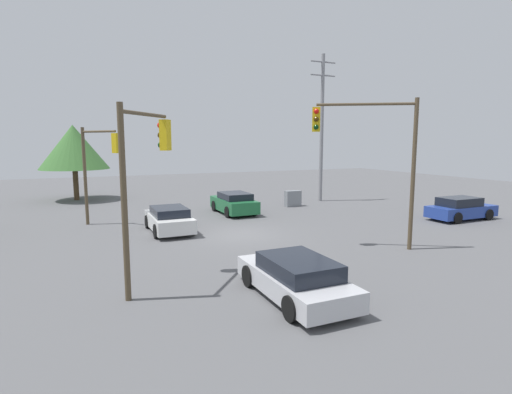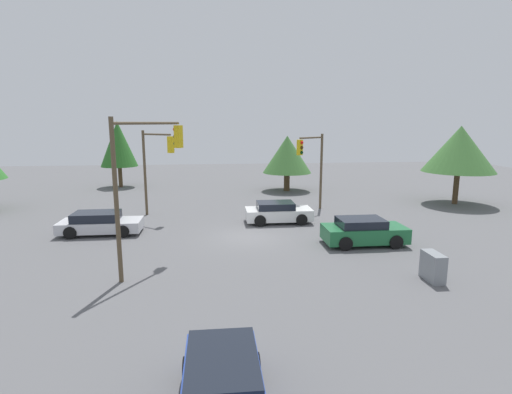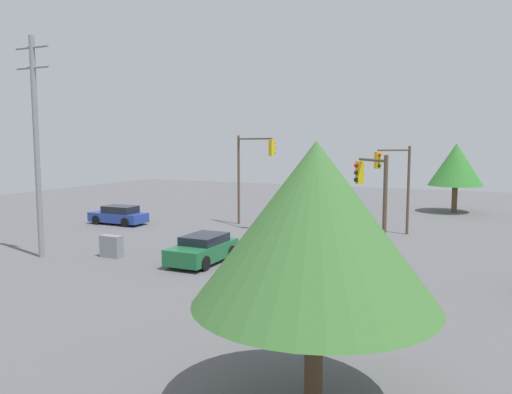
{
  "view_description": "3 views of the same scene",
  "coord_description": "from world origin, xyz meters",
  "px_view_note": "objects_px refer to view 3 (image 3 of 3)",
  "views": [
    {
      "loc": [
        7.39,
        18.53,
        4.67
      ],
      "look_at": [
        -0.4,
        1.23,
        2.07
      ],
      "focal_mm": 28.0,
      "sensor_mm": 36.0,
      "label": 1
    },
    {
      "loc": [
        -21.45,
        1.92,
        6.32
      ],
      "look_at": [
        -3.11,
        -0.03,
        2.86
      ],
      "focal_mm": 28.0,
      "sensor_mm": 36.0,
      "label": 2
    },
    {
      "loc": [
        10.8,
        -27.04,
        6.03
      ],
      "look_at": [
        -1.52,
        -0.46,
        2.82
      ],
      "focal_mm": 35.0,
      "sensor_mm": 36.0,
      "label": 3
    }
  ],
  "objects_px": {
    "traffic_signal_aux": "(251,164)",
    "traffic_signal_cross": "(373,195)",
    "sedan_silver": "(345,217)",
    "sedan_white": "(323,245)",
    "sedan_blue": "(119,215)",
    "electrical_cabinet": "(111,246)",
    "traffic_signal_main": "(396,175)",
    "sedan_green": "(203,249)"
  },
  "relations": [
    {
      "from": "sedan_green",
      "to": "traffic_signal_main",
      "type": "xyz_separation_m",
      "value": [
        7.5,
        11.57,
        3.23
      ]
    },
    {
      "from": "sedan_blue",
      "to": "traffic_signal_aux",
      "type": "bearing_deg",
      "value": -72.21
    },
    {
      "from": "sedan_white",
      "to": "electrical_cabinet",
      "type": "xyz_separation_m",
      "value": [
        -10.1,
        -4.71,
        -0.08
      ]
    },
    {
      "from": "sedan_blue",
      "to": "traffic_signal_cross",
      "type": "distance_m",
      "value": 21.47
    },
    {
      "from": "traffic_signal_cross",
      "to": "electrical_cabinet",
      "type": "bearing_deg",
      "value": 59.12
    },
    {
      "from": "traffic_signal_main",
      "to": "traffic_signal_cross",
      "type": "xyz_separation_m",
      "value": [
        0.78,
        -10.83,
        -0.19
      ]
    },
    {
      "from": "sedan_silver",
      "to": "electrical_cabinet",
      "type": "xyz_separation_m",
      "value": [
        -8.54,
        -15.3,
        -0.05
      ]
    },
    {
      "from": "traffic_signal_cross",
      "to": "sedan_silver",
      "type": "bearing_deg",
      "value": -19.06
    },
    {
      "from": "sedan_blue",
      "to": "traffic_signal_cross",
      "type": "relative_size",
      "value": 0.78
    },
    {
      "from": "sedan_silver",
      "to": "traffic_signal_main",
      "type": "distance_m",
      "value": 5.83
    },
    {
      "from": "sedan_silver",
      "to": "electrical_cabinet",
      "type": "distance_m",
      "value": 17.52
    },
    {
      "from": "sedan_green",
      "to": "electrical_cabinet",
      "type": "relative_size",
      "value": 3.59
    },
    {
      "from": "sedan_green",
      "to": "sedan_white",
      "type": "height_order",
      "value": "sedan_green"
    },
    {
      "from": "traffic_signal_aux",
      "to": "traffic_signal_cross",
      "type": "bearing_deg",
      "value": -11.72
    },
    {
      "from": "sedan_blue",
      "to": "traffic_signal_main",
      "type": "distance_m",
      "value": 19.97
    },
    {
      "from": "sedan_silver",
      "to": "electrical_cabinet",
      "type": "relative_size",
      "value": 3.84
    },
    {
      "from": "sedan_blue",
      "to": "traffic_signal_aux",
      "type": "height_order",
      "value": "traffic_signal_aux"
    },
    {
      "from": "sedan_green",
      "to": "traffic_signal_aux",
      "type": "bearing_deg",
      "value": -77.47
    },
    {
      "from": "sedan_white",
      "to": "sedan_silver",
      "type": "relative_size",
      "value": 0.92
    },
    {
      "from": "sedan_white",
      "to": "traffic_signal_aux",
      "type": "xyz_separation_m",
      "value": [
        -7.47,
        6.96,
        3.84
      ]
    },
    {
      "from": "sedan_silver",
      "to": "traffic_signal_main",
      "type": "xyz_separation_m",
      "value": [
        3.96,
        -2.73,
        3.29
      ]
    },
    {
      "from": "traffic_signal_main",
      "to": "traffic_signal_aux",
      "type": "distance_m",
      "value": 9.93
    },
    {
      "from": "sedan_white",
      "to": "sedan_silver",
      "type": "distance_m",
      "value": 10.7
    },
    {
      "from": "sedan_green",
      "to": "traffic_signal_main",
      "type": "relative_size",
      "value": 0.73
    },
    {
      "from": "sedan_white",
      "to": "sedan_green",
      "type": "bearing_deg",
      "value": 36.09
    },
    {
      "from": "traffic_signal_main",
      "to": "traffic_signal_cross",
      "type": "height_order",
      "value": "traffic_signal_main"
    },
    {
      "from": "sedan_silver",
      "to": "sedan_white",
      "type": "bearing_deg",
      "value": 98.37
    },
    {
      "from": "sedan_silver",
      "to": "traffic_signal_cross",
      "type": "xyz_separation_m",
      "value": [
        4.74,
        -13.56,
        3.1
      ]
    },
    {
      "from": "sedan_green",
      "to": "electrical_cabinet",
      "type": "xyz_separation_m",
      "value": [
        -5.0,
        -0.99,
        -0.11
      ]
    },
    {
      "from": "sedan_green",
      "to": "traffic_signal_aux",
      "type": "distance_m",
      "value": 11.58
    },
    {
      "from": "sedan_white",
      "to": "traffic_signal_cross",
      "type": "bearing_deg",
      "value": 136.97
    },
    {
      "from": "sedan_green",
      "to": "electrical_cabinet",
      "type": "bearing_deg",
      "value": 11.21
    },
    {
      "from": "sedan_white",
      "to": "traffic_signal_cross",
      "type": "height_order",
      "value": "traffic_signal_cross"
    },
    {
      "from": "sedan_blue",
      "to": "electrical_cabinet",
      "type": "xyz_separation_m",
      "value": [
        6.81,
        -8.64,
        -0.08
      ]
    },
    {
      "from": "electrical_cabinet",
      "to": "sedan_silver",
      "type": "bearing_deg",
      "value": 60.82
    },
    {
      "from": "sedan_blue",
      "to": "traffic_signal_aux",
      "type": "distance_m",
      "value": 10.63
    },
    {
      "from": "electrical_cabinet",
      "to": "sedan_green",
      "type": "bearing_deg",
      "value": 11.21
    },
    {
      "from": "traffic_signal_main",
      "to": "electrical_cabinet",
      "type": "xyz_separation_m",
      "value": [
        -12.5,
        -12.57,
        -3.34
      ]
    },
    {
      "from": "sedan_white",
      "to": "traffic_signal_main",
      "type": "distance_m",
      "value": 8.84
    },
    {
      "from": "sedan_green",
      "to": "electrical_cabinet",
      "type": "distance_m",
      "value": 5.1
    },
    {
      "from": "electrical_cabinet",
      "to": "traffic_signal_aux",
      "type": "bearing_deg",
      "value": 77.29
    },
    {
      "from": "sedan_white",
      "to": "electrical_cabinet",
      "type": "relative_size",
      "value": 3.54
    }
  ]
}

